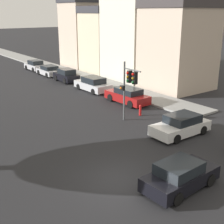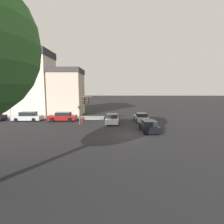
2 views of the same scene
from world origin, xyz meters
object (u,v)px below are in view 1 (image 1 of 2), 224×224
Objects in this scene: traffic_signal at (129,82)px; parked_car_4 at (35,66)px; crossing_car_1 at (181,125)px; parked_car_1 at (93,84)px; fire_hydrant at (140,110)px; parked_car_0 at (127,96)px; parked_car_2 at (66,76)px; parked_car_3 at (49,71)px; crossing_car_0 at (180,176)px.

parked_car_4 is at bearing -96.31° from traffic_signal.
crossing_car_1 is 1.12× the size of parked_car_4.
fire_hydrant is (-1.52, -9.43, -0.22)m from parked_car_1.
parked_car_1 is (0.03, 5.93, 0.01)m from parked_car_0.
parked_car_4 is at bearing -2.30° from parked_car_0.
parked_car_2 is 4.16× the size of fire_hydrant.
parked_car_2 reaches higher than parked_car_3.
parked_car_0 is at bearing -103.20° from crossing_car_1.
parked_car_1 is at bearing -178.63° from parked_car_2.
parked_car_0 is (7.31, 13.00, 0.04)m from crossing_car_0.
parked_car_2 reaches higher than parked_car_0.
parked_car_3 is (7.27, 29.53, -0.02)m from crossing_car_0.
parked_car_2 is at bearing 177.87° from parked_car_4.
parked_car_3 is at bearing -2.11° from parked_car_0.
parked_car_4 reaches higher than parked_car_3.
parked_car_2 is (7.27, 24.72, 0.08)m from crossing_car_0.
crossing_car_1 is at bearing 164.21° from parked_car_0.
parked_car_0 is (2.00, 8.32, 0.02)m from crossing_car_1.
parked_car_1 is at bearing -179.88° from parked_car_3.
traffic_signal is 5.87m from parked_car_0.
parked_car_0 is 5.10× the size of fire_hydrant.
fire_hydrant is at bearing 175.24° from parked_car_2.
traffic_signal is 25.74m from parked_car_4.
parked_car_1 is 1.14× the size of parked_car_3.
parked_car_3 is (1.96, 24.86, -0.05)m from crossing_car_1.
parked_car_4 is at bearing 0.31° from parked_car_2.
crossing_car_1 is 29.63m from parked_car_4.
parked_car_1 is 9.56m from fire_hydrant.
parked_car_3 is 1.06× the size of parked_car_4.
parked_car_1 is at bearing -2.57° from parked_car_0.
parked_car_1 is 10.61m from parked_car_3.
parked_car_4 is 4.20× the size of fire_hydrant.
parked_car_2 is 9.52m from parked_car_4.
fire_hydrant is at bearing 169.60° from parked_car_1.
parked_car_1 is 5.80m from parked_car_2.
parked_car_0 is 16.54m from parked_car_3.
parked_car_1 reaches higher than crossing_car_0.
crossing_car_1 is at bearing 174.30° from parked_car_4.
parked_car_4 is 24.79m from fire_hydrant.
traffic_signal reaches higher than parked_car_0.
parked_car_3 is at bearing -0.87° from parked_car_1.
crossing_car_0 is at bearing 166.14° from parked_car_4.
fire_hydrant is (1.82, 0.65, -2.71)m from traffic_signal.
parked_car_1 is at bearing -97.80° from crossing_car_1.
parked_car_0 reaches higher than crossing_car_0.
fire_hydrant is at bearing 55.18° from crossing_car_0.
crossing_car_0 is 11.14m from fire_hydrant.
crossing_car_0 is at bearing 66.73° from traffic_signal.
crossing_car_1 is 1.06× the size of parked_car_3.
crossing_car_1 reaches higher than parked_car_3.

